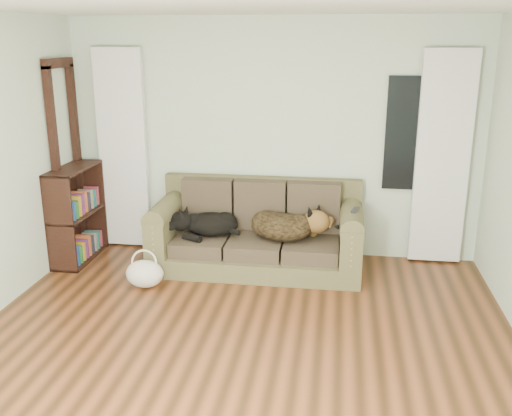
# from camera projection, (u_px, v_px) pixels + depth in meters

# --- Properties ---
(floor) EXTENTS (5.00, 5.00, 0.00)m
(floor) POSITION_uv_depth(u_px,v_px,m) (232.00, 369.00, 4.26)
(floor) COLOR #37200F
(floor) RESTS_ON ground
(wall_back) EXTENTS (4.50, 0.04, 2.60)m
(wall_back) POSITION_uv_depth(u_px,v_px,m) (273.00, 139.00, 6.25)
(wall_back) COLOR beige
(wall_back) RESTS_ON ground
(curtain_left) EXTENTS (0.55, 0.08, 2.25)m
(curtain_left) POSITION_uv_depth(u_px,v_px,m) (123.00, 150.00, 6.46)
(curtain_left) COLOR white
(curtain_left) RESTS_ON ground
(curtain_right) EXTENTS (0.55, 0.08, 2.25)m
(curtain_right) POSITION_uv_depth(u_px,v_px,m) (442.00, 159.00, 5.97)
(curtain_right) COLOR white
(curtain_right) RESTS_ON ground
(window_pane) EXTENTS (0.50, 0.03, 1.20)m
(window_pane) POSITION_uv_depth(u_px,v_px,m) (409.00, 134.00, 5.99)
(window_pane) COLOR black
(window_pane) RESTS_ON wall_back
(door_casing) EXTENTS (0.07, 0.60, 2.10)m
(door_casing) POSITION_uv_depth(u_px,v_px,m) (67.00, 164.00, 6.20)
(door_casing) COLOR black
(door_casing) RESTS_ON ground
(sofa) EXTENTS (2.19, 0.94, 0.89)m
(sofa) POSITION_uv_depth(u_px,v_px,m) (257.00, 227.00, 6.01)
(sofa) COLOR brown
(sofa) RESTS_ON floor
(dog_black_lab) EXTENTS (0.59, 0.42, 0.25)m
(dog_black_lab) POSITION_uv_depth(u_px,v_px,m) (208.00, 223.00, 6.05)
(dog_black_lab) COLOR black
(dog_black_lab) RESTS_ON sofa
(dog_shepherd) EXTENTS (0.81, 0.69, 0.30)m
(dog_shepherd) POSITION_uv_depth(u_px,v_px,m) (285.00, 226.00, 5.93)
(dog_shepherd) COLOR black
(dog_shepherd) RESTS_ON sofa
(tv_remote) EXTENTS (0.10, 0.20, 0.02)m
(tv_remote) POSITION_uv_depth(u_px,v_px,m) (355.00, 210.00, 5.66)
(tv_remote) COLOR black
(tv_remote) RESTS_ON sofa
(tote_bag) EXTENTS (0.44, 0.38, 0.27)m
(tote_bag) POSITION_uv_depth(u_px,v_px,m) (145.00, 272.00, 5.61)
(tote_bag) COLOR beige
(tote_bag) RESTS_ON floor
(bookshelf) EXTENTS (0.38, 0.86, 1.04)m
(bookshelf) POSITION_uv_depth(u_px,v_px,m) (77.00, 216.00, 6.24)
(bookshelf) COLOR black
(bookshelf) RESTS_ON floor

